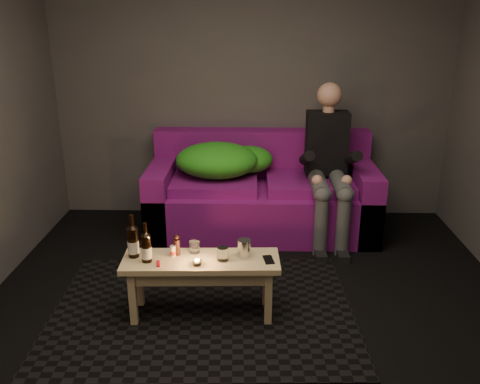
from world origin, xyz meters
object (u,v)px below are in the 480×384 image
Objects in this scene: coffee_table at (201,269)px; beer_bottle_a at (133,241)px; beer_bottle_b at (146,247)px; person at (328,161)px; sofa at (262,196)px; steel_cup at (244,248)px.

beer_bottle_a is at bearing 177.01° from coffee_table.
beer_bottle_b is at bearing -33.98° from beer_bottle_a.
person is at bearing 45.49° from beer_bottle_b.
sofa is 1.97× the size of coffee_table.
steel_cup is at bearing 7.74° from beer_bottle_b.
steel_cup is at bearing -95.43° from sofa.
beer_bottle_a is at bearing 146.02° from beer_bottle_b.
coffee_table is 8.73× the size of steel_cup.
coffee_table is at bearing -127.06° from person.
beer_bottle_b reaches higher than steel_cup.
person is 5.08× the size of beer_bottle_b.
beer_bottle_a is at bearing -120.57° from sofa.
person is 11.51× the size of steel_cup.
coffee_table is (-0.44, -1.58, 0.03)m from sofa.
person is 2.04m from beer_bottle_b.
person is at bearing 60.82° from steel_cup.
coffee_table is 0.41m from beer_bottle_b.
person is (0.61, -0.18, 0.41)m from sofa.
beer_bottle_b is at bearing -172.26° from steel_cup.
person is 1.57m from steel_cup.
coffee_table is at bearing -171.78° from steel_cup.
steel_cup is (0.77, 0.02, -0.05)m from beer_bottle_a.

